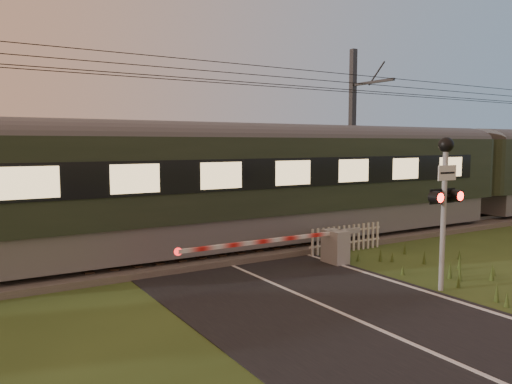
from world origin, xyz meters
TOP-DOWN VIEW (x-y plane):
  - ground at (0.00, 0.00)m, footprint 160.00×160.00m
  - road at (0.02, -0.23)m, footprint 6.00×140.00m
  - track_bed at (0.00, 6.50)m, footprint 140.00×3.40m
  - overhead_wires at (0.00, 6.50)m, footprint 120.00×0.62m
  - train at (13.04, 6.50)m, footprint 41.97×2.89m
  - boom_gate at (2.54, 3.57)m, footprint 6.01×0.77m
  - crossing_signal at (3.20, 0.10)m, footprint 0.94×0.37m
  - picket_fence at (4.16, 4.60)m, footprint 3.03×0.07m
  - catenary_mast at (8.12, 8.73)m, footprint 0.24×2.47m

SIDE VIEW (x-z plane):
  - ground at x=0.00m, z-range 0.00..0.00m
  - road at x=0.02m, z-range 0.00..0.03m
  - track_bed at x=0.00m, z-range -0.13..0.26m
  - picket_fence at x=4.16m, z-range 0.00..0.89m
  - boom_gate at x=2.54m, z-range 0.05..1.07m
  - train at x=13.04m, z-range 0.28..4.19m
  - crossing_signal at x=3.20m, z-range 0.70..4.41m
  - catenary_mast at x=8.12m, z-range 0.14..7.73m
  - overhead_wires at x=0.00m, z-range 5.41..6.04m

